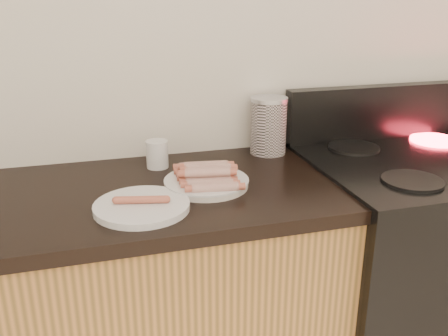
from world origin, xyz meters
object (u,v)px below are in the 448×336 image
object	(u,v)px
main_plate	(206,184)
mug	(157,154)
side_plate	(142,206)
canister	(268,125)
stove	(408,277)

from	to	relation	value
main_plate	mug	size ratio (longest dim) A/B	2.76
side_plate	canister	size ratio (longest dim) A/B	1.28
main_plate	side_plate	xyz separation A→B (m)	(-0.20, -0.11, 0.00)
canister	side_plate	bearing A→B (deg)	-143.35
canister	mug	distance (m)	0.41
mug	main_plate	bearing A→B (deg)	-61.35
mug	side_plate	bearing A→B (deg)	-105.93
main_plate	canister	bearing A→B (deg)	41.27
main_plate	canister	size ratio (longest dim) A/B	1.24
stove	side_plate	size ratio (longest dim) A/B	3.58
main_plate	canister	world-z (taller)	canister
stove	canister	distance (m)	0.76
stove	side_plate	bearing A→B (deg)	-172.84
side_plate	canister	bearing A→B (deg)	36.65
main_plate	side_plate	bearing A→B (deg)	-150.91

